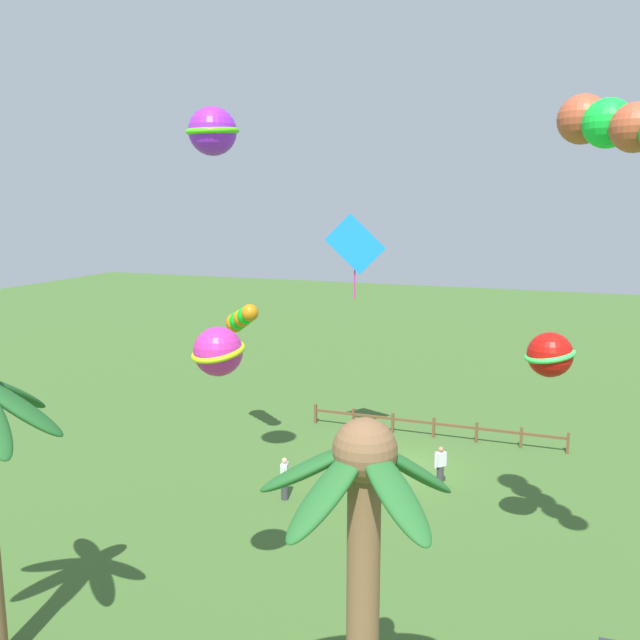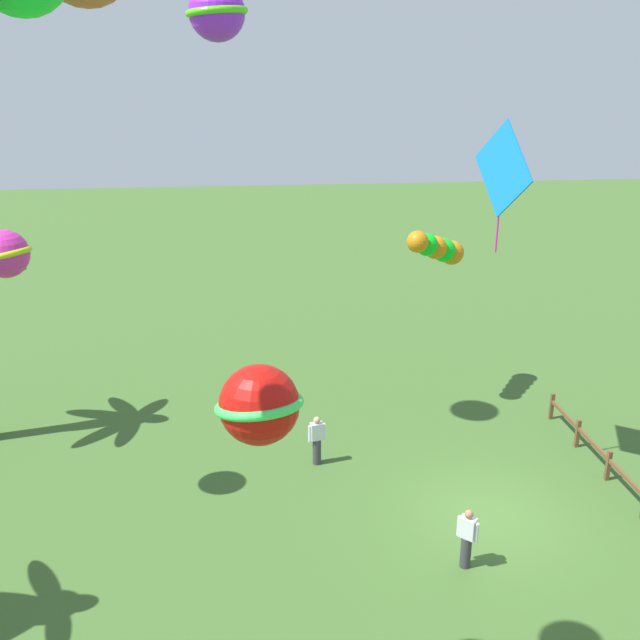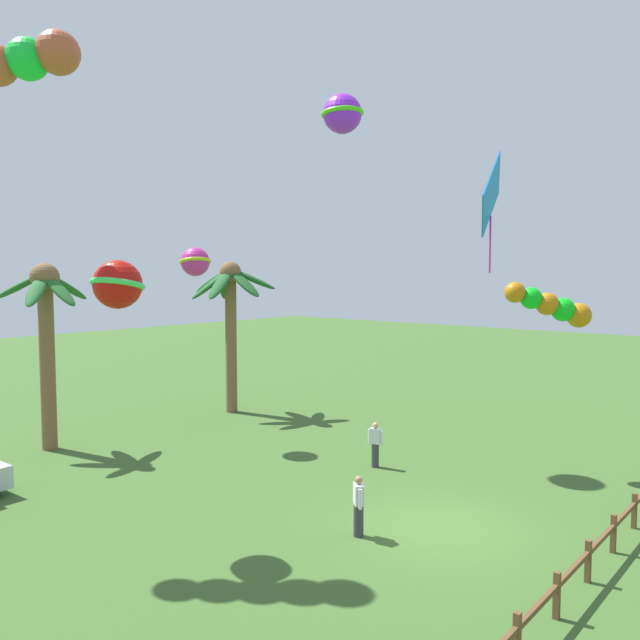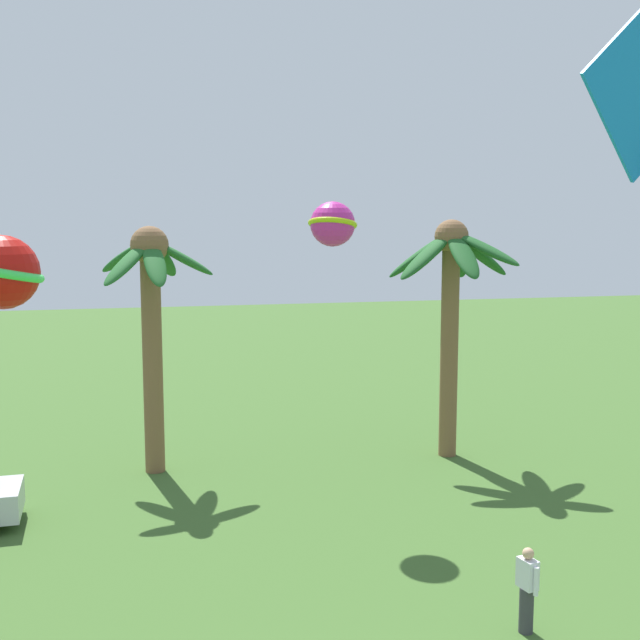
{
  "view_description": "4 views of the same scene",
  "coord_description": "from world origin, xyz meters",
  "px_view_note": "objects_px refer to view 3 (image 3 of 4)",
  "views": [
    {
      "loc": [
        -6.02,
        25.45,
        10.7
      ],
      "look_at": [
        1.42,
        5.47,
        6.93
      ],
      "focal_mm": 37.79,
      "sensor_mm": 36.0,
      "label": 1
    },
    {
      "loc": [
        -15.22,
        6.37,
        11.29
      ],
      "look_at": [
        -0.81,
        4.7,
        6.12
      ],
      "focal_mm": 38.81,
      "sensor_mm": 36.0,
      "label": 2
    },
    {
      "loc": [
        -14.72,
        -8.21,
        6.8
      ],
      "look_at": [
        1.01,
        5.02,
        5.28
      ],
      "focal_mm": 35.5,
      "sensor_mm": 36.0,
      "label": 3
    },
    {
      "loc": [
        -3.5,
        -8.08,
        7.42
      ],
      "look_at": [
        -0.24,
        5.86,
        5.59
      ],
      "focal_mm": 44.97,
      "sensor_mm": 36.0,
      "label": 4
    }
  ],
  "objects_px": {
    "spectator_0": "(359,505)",
    "kite_ball_0": "(195,262)",
    "kite_tube_2": "(5,64)",
    "palm_tree_0": "(46,318)",
    "kite_ball_4": "(342,114)",
    "kite_tube_3": "(551,305)",
    "palm_tree_1": "(231,301)",
    "spectator_1": "(375,444)",
    "kite_diamond_5": "(491,196)",
    "kite_ball_1": "(118,284)"
  },
  "relations": [
    {
      "from": "palm_tree_0",
      "to": "kite_ball_4",
      "type": "relative_size",
      "value": 4.15
    },
    {
      "from": "kite_ball_0",
      "to": "spectator_1",
      "type": "bearing_deg",
      "value": -77.52
    },
    {
      "from": "spectator_1",
      "to": "kite_ball_0",
      "type": "height_order",
      "value": "kite_ball_0"
    },
    {
      "from": "spectator_1",
      "to": "kite_tube_2",
      "type": "bearing_deg",
      "value": 155.08
    },
    {
      "from": "palm_tree_0",
      "to": "kite_ball_4",
      "type": "xyz_separation_m",
      "value": [
        7.45,
        -8.54,
        7.72
      ]
    },
    {
      "from": "kite_ball_0",
      "to": "kite_tube_2",
      "type": "distance_m",
      "value": 10.31
    },
    {
      "from": "palm_tree_0",
      "to": "palm_tree_1",
      "type": "distance_m",
      "value": 9.04
    },
    {
      "from": "kite_tube_3",
      "to": "palm_tree_1",
      "type": "bearing_deg",
      "value": 94.53
    },
    {
      "from": "kite_ball_1",
      "to": "kite_tube_2",
      "type": "distance_m",
      "value": 6.6
    },
    {
      "from": "kite_tube_2",
      "to": "kite_tube_3",
      "type": "height_order",
      "value": "kite_tube_2"
    },
    {
      "from": "palm_tree_0",
      "to": "kite_tube_3",
      "type": "bearing_deg",
      "value": -56.74
    },
    {
      "from": "kite_ball_0",
      "to": "kite_diamond_5",
      "type": "bearing_deg",
      "value": -87.34
    },
    {
      "from": "spectator_0",
      "to": "kite_ball_0",
      "type": "height_order",
      "value": "kite_ball_0"
    },
    {
      "from": "kite_tube_3",
      "to": "kite_ball_4",
      "type": "bearing_deg",
      "value": 111.47
    },
    {
      "from": "kite_tube_2",
      "to": "kite_diamond_5",
      "type": "relative_size",
      "value": 1.0
    },
    {
      "from": "kite_tube_2",
      "to": "palm_tree_1",
      "type": "bearing_deg",
      "value": 24.06
    },
    {
      "from": "spectator_1",
      "to": "kite_tube_2",
      "type": "distance_m",
      "value": 16.09
    },
    {
      "from": "palm_tree_0",
      "to": "kite_ball_4",
      "type": "bearing_deg",
      "value": -48.9
    },
    {
      "from": "kite_diamond_5",
      "to": "kite_ball_0",
      "type": "bearing_deg",
      "value": 92.66
    },
    {
      "from": "kite_tube_2",
      "to": "kite_tube_3",
      "type": "bearing_deg",
      "value": -33.35
    },
    {
      "from": "spectator_1",
      "to": "palm_tree_0",
      "type": "bearing_deg",
      "value": 119.59
    },
    {
      "from": "palm_tree_1",
      "to": "kite_tube_3",
      "type": "xyz_separation_m",
      "value": [
        1.2,
        -15.15,
        0.21
      ]
    },
    {
      "from": "palm_tree_0",
      "to": "palm_tree_1",
      "type": "xyz_separation_m",
      "value": [
        9.02,
        -0.43,
        0.4
      ]
    },
    {
      "from": "kite_tube_2",
      "to": "kite_ball_0",
      "type": "bearing_deg",
      "value": 18.81
    },
    {
      "from": "kite_tube_2",
      "to": "kite_diamond_5",
      "type": "bearing_deg",
      "value": -46.02
    },
    {
      "from": "spectator_1",
      "to": "kite_ball_0",
      "type": "xyz_separation_m",
      "value": [
        -1.69,
        7.65,
        6.45
      ]
    },
    {
      "from": "kite_tube_2",
      "to": "kite_diamond_5",
      "type": "distance_m",
      "value": 13.52
    },
    {
      "from": "palm_tree_1",
      "to": "kite_tube_2",
      "type": "relative_size",
      "value": 2.15
    },
    {
      "from": "spectator_0",
      "to": "spectator_1",
      "type": "bearing_deg",
      "value": 30.93
    },
    {
      "from": "spectator_0",
      "to": "kite_tube_2",
      "type": "xyz_separation_m",
      "value": [
        -5.12,
        7.8,
        11.48
      ]
    },
    {
      "from": "kite_ball_0",
      "to": "kite_ball_4",
      "type": "relative_size",
      "value": 1.0
    },
    {
      "from": "palm_tree_1",
      "to": "kite_tube_3",
      "type": "relative_size",
      "value": 3.01
    },
    {
      "from": "kite_tube_2",
      "to": "kite_ball_4",
      "type": "distance_m",
      "value": 11.67
    },
    {
      "from": "palm_tree_0",
      "to": "kite_diamond_5",
      "type": "distance_m",
      "value": 16.93
    },
    {
      "from": "palm_tree_1",
      "to": "spectator_1",
      "type": "xyz_separation_m",
      "value": [
        -2.78,
        -10.55,
        -4.67
      ]
    },
    {
      "from": "kite_diamond_5",
      "to": "spectator_0",
      "type": "bearing_deg",
      "value": 157.76
    },
    {
      "from": "kite_ball_1",
      "to": "kite_ball_4",
      "type": "height_order",
      "value": "kite_ball_4"
    },
    {
      "from": "spectator_1",
      "to": "kite_diamond_5",
      "type": "height_order",
      "value": "kite_diamond_5"
    },
    {
      "from": "spectator_0",
      "to": "kite_ball_0",
      "type": "bearing_deg",
      "value": 72.37
    },
    {
      "from": "spectator_0",
      "to": "kite_ball_0",
      "type": "relative_size",
      "value": 0.91
    },
    {
      "from": "kite_ball_1",
      "to": "kite_tube_2",
      "type": "height_order",
      "value": "kite_tube_2"
    },
    {
      "from": "spectator_1",
      "to": "kite_diamond_5",
      "type": "bearing_deg",
      "value": -103.48
    },
    {
      "from": "palm_tree_1",
      "to": "kite_ball_0",
      "type": "height_order",
      "value": "kite_ball_0"
    },
    {
      "from": "kite_ball_1",
      "to": "kite_diamond_5",
      "type": "distance_m",
      "value": 10.43
    },
    {
      "from": "kite_ball_0",
      "to": "kite_diamond_5",
      "type": "xyz_separation_m",
      "value": [
        0.57,
        -12.33,
        1.7
      ]
    },
    {
      "from": "kite_ball_4",
      "to": "kite_diamond_5",
      "type": "height_order",
      "value": "kite_ball_4"
    },
    {
      "from": "palm_tree_0",
      "to": "kite_tube_2",
      "type": "bearing_deg",
      "value": -122.55
    },
    {
      "from": "spectator_1",
      "to": "kite_tube_2",
      "type": "xyz_separation_m",
      "value": [
        -10.22,
        4.75,
        11.48
      ]
    },
    {
      "from": "palm_tree_1",
      "to": "kite_tube_2",
      "type": "height_order",
      "value": "kite_tube_2"
    },
    {
      "from": "kite_tube_3",
      "to": "kite_tube_2",
      "type": "bearing_deg",
      "value": 146.65
    }
  ]
}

